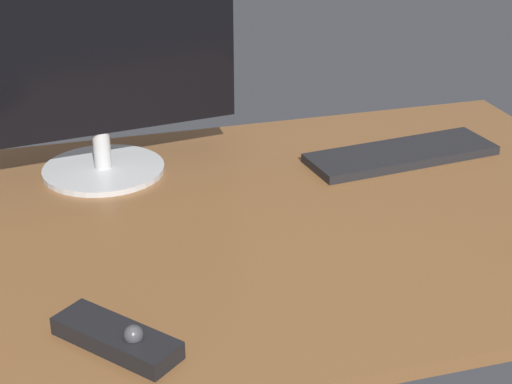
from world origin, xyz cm
name	(u,v)px	position (x,y,z in cm)	size (l,w,h in cm)	color
desk	(230,228)	(0.00, 0.00, 1.00)	(140.00, 84.00, 2.00)	brown
monitor	(94,57)	(-16.87, 25.65, 23.25)	(50.09, 21.86, 39.46)	#BEBEBE
keyboard	(401,154)	(37.46, 16.36, 2.82)	(36.19, 11.44, 1.64)	black
media_remote	(117,338)	(-21.59, -28.07, 3.28)	(15.10, 16.67, 4.01)	black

